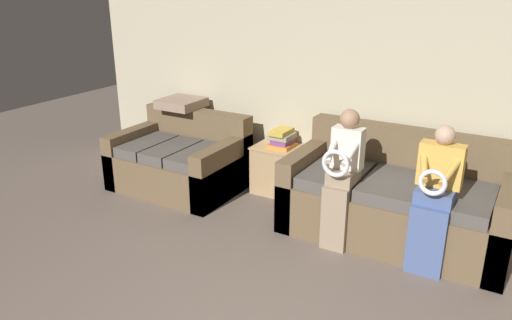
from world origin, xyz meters
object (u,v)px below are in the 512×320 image
couch_side (181,162)px  book_stack (282,138)px  couch_main (397,201)px  side_shelf (282,169)px  child_left_seated (342,173)px  child_right_seated (435,195)px  throw_pillow (181,103)px

couch_side → book_stack: couch_side is taller
couch_main → side_shelf: (-1.32, 0.30, -0.06)m
child_left_seated → couch_side: bearing=171.2°
couch_side → couch_main: bearing=2.6°
couch_side → child_right_seated: bearing=-6.5°
book_stack → child_right_seated: bearing=-22.9°
couch_main → couch_side: couch_main is taller
throw_pillow → side_shelf: bearing=3.0°
book_stack → throw_pillow: size_ratio=0.62×
couch_side → child_left_seated: (2.00, -0.31, 0.37)m
couch_side → throw_pillow: throw_pillow is taller
side_shelf → throw_pillow: size_ratio=1.33×
child_left_seated → throw_pillow: 2.33m
couch_main → couch_side: bearing=-177.4°
couch_side → side_shelf: 1.13m
throw_pillow → child_right_seated: bearing=-12.4°
couch_main → child_right_seated: (0.38, -0.42, 0.31)m
couch_side → throw_pillow: size_ratio=2.97×
child_right_seated → throw_pillow: bearing=167.6°
child_right_seated → child_left_seated: bearing=179.9°
couch_main → child_left_seated: bearing=-132.3°
child_right_seated → book_stack: 1.86m
couch_side → child_left_seated: bearing=-8.8°
couch_main → side_shelf: size_ratio=3.22×
couch_main → book_stack: 1.40m
throw_pillow → child_left_seated: bearing=-16.4°
couch_main → side_shelf: 1.36m
child_right_seated → throw_pillow: size_ratio=2.59×
couch_main → child_left_seated: 0.66m
couch_side → book_stack: size_ratio=4.81×
side_shelf → couch_main: bearing=-12.9°
side_shelf → throw_pillow: 1.41m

